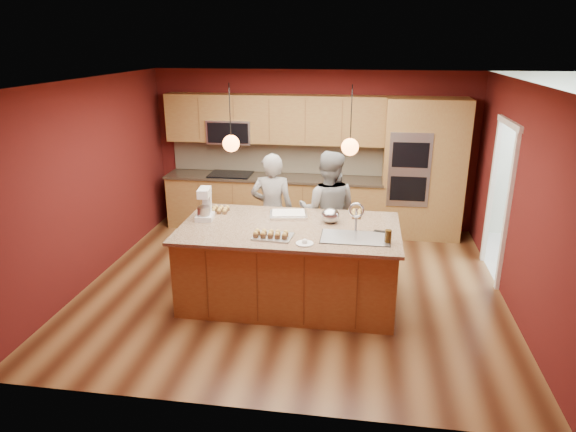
% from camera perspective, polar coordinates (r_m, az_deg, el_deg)
% --- Properties ---
extents(floor, '(5.50, 5.50, 0.00)m').
position_cam_1_polar(floor, '(7.04, 0.51, -7.70)').
color(floor, '#422111').
rests_on(floor, ground).
extents(ceiling, '(5.50, 5.50, 0.00)m').
position_cam_1_polar(ceiling, '(6.30, 0.58, 14.77)').
color(ceiling, silver).
rests_on(ceiling, ground).
extents(wall_back, '(5.50, 0.00, 5.50)m').
position_cam_1_polar(wall_back, '(8.96, 2.79, 7.31)').
color(wall_back, '#4E1311').
rests_on(wall_back, ground).
extents(wall_front, '(5.50, 0.00, 5.50)m').
position_cam_1_polar(wall_front, '(4.24, -4.21, -6.45)').
color(wall_front, '#4E1311').
rests_on(wall_front, ground).
extents(wall_left, '(0.00, 5.00, 5.00)m').
position_cam_1_polar(wall_left, '(7.43, -21.00, 3.59)').
color(wall_left, '#4E1311').
rests_on(wall_left, ground).
extents(wall_right, '(0.00, 5.00, 5.00)m').
position_cam_1_polar(wall_right, '(6.75, 24.33, 1.68)').
color(wall_right, '#4E1311').
rests_on(wall_right, ground).
extents(cabinet_run, '(3.74, 0.64, 2.30)m').
position_cam_1_polar(cabinet_run, '(8.89, -1.79, 4.81)').
color(cabinet_run, brown).
rests_on(cabinet_run, floor).
extents(oven_column, '(1.30, 0.62, 2.30)m').
position_cam_1_polar(oven_column, '(8.71, 14.77, 5.03)').
color(oven_column, brown).
rests_on(oven_column, floor).
extents(doorway_trim, '(0.08, 1.11, 2.20)m').
position_cam_1_polar(doorway_trim, '(7.57, 22.37, 1.32)').
color(doorway_trim, white).
rests_on(doorway_trim, wall_right).
extents(pendant_left, '(0.20, 0.20, 0.80)m').
position_cam_1_polar(pendant_left, '(6.17, -6.34, 8.05)').
color(pendant_left, black).
rests_on(pendant_left, ceiling).
extents(pendant_right, '(0.20, 0.20, 0.80)m').
position_cam_1_polar(pendant_right, '(5.98, 6.90, 7.66)').
color(pendant_right, black).
rests_on(pendant_right, ceiling).
extents(island, '(2.69, 1.50, 1.37)m').
position_cam_1_polar(island, '(6.49, 0.29, -5.20)').
color(island, brown).
rests_on(island, floor).
extents(person_left, '(0.64, 0.45, 1.68)m').
position_cam_1_polar(person_left, '(7.35, -1.77, 0.57)').
color(person_left, black).
rests_on(person_left, floor).
extents(person_right, '(0.88, 0.70, 1.74)m').
position_cam_1_polar(person_right, '(7.25, 4.44, 0.49)').
color(person_right, gray).
rests_on(person_right, floor).
extents(stand_mixer, '(0.24, 0.32, 0.40)m').
position_cam_1_polar(stand_mixer, '(6.61, -9.23, 1.12)').
color(stand_mixer, silver).
rests_on(stand_mixer, island).
extents(sheet_cake, '(0.54, 0.44, 0.05)m').
position_cam_1_polar(sheet_cake, '(6.68, 0.06, 0.21)').
color(sheet_cake, white).
rests_on(sheet_cake, island).
extents(cooling_rack, '(0.47, 0.35, 0.02)m').
position_cam_1_polar(cooling_rack, '(5.97, -1.71, -2.28)').
color(cooling_rack, '#A9ACB1').
rests_on(cooling_rack, island).
extents(mixing_bowl, '(0.23, 0.23, 0.19)m').
position_cam_1_polar(mixing_bowl, '(6.43, 4.72, 0.04)').
color(mixing_bowl, '#AFB2B6').
rests_on(mixing_bowl, island).
extents(plate, '(0.20, 0.20, 0.01)m').
position_cam_1_polar(plate, '(5.77, 1.86, -3.07)').
color(plate, silver).
rests_on(plate, island).
extents(tumbler, '(0.08, 0.08, 0.15)m').
position_cam_1_polar(tumbler, '(5.89, 11.06, -2.25)').
color(tumbler, '#332109').
rests_on(tumbler, island).
extents(phone, '(0.16, 0.11, 0.01)m').
position_cam_1_polar(phone, '(6.22, 10.17, -1.72)').
color(phone, black).
rests_on(phone, island).
extents(cupcakes_left, '(0.30, 0.23, 0.07)m').
position_cam_1_polar(cupcakes_left, '(6.89, -7.84, 0.73)').
color(cupcakes_left, '#BD9642').
rests_on(cupcakes_left, island).
extents(cupcakes_rack, '(0.41, 0.17, 0.07)m').
position_cam_1_polar(cupcakes_rack, '(5.92, -1.93, -2.01)').
color(cupcakes_rack, '#BD9642').
rests_on(cupcakes_rack, island).
extents(cupcakes_right, '(0.14, 0.28, 0.06)m').
position_cam_1_polar(cupcakes_right, '(6.73, 7.63, 0.25)').
color(cupcakes_right, '#BD9642').
rests_on(cupcakes_right, island).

